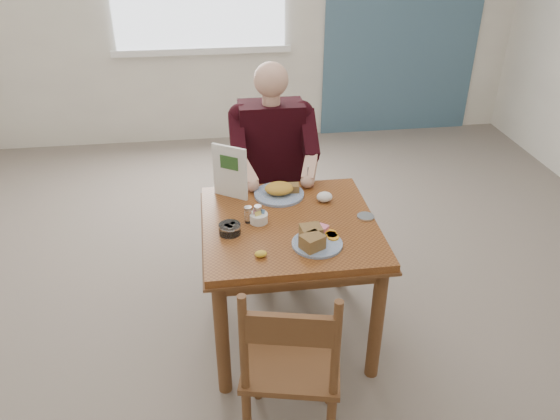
{
  "coord_description": "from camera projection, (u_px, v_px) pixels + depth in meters",
  "views": [
    {
      "loc": [
        -0.38,
        -2.4,
        2.24
      ],
      "look_at": [
        -0.05,
        0.0,
        0.83
      ],
      "focal_mm": 35.0,
      "sensor_mm": 36.0,
      "label": 1
    }
  ],
  "objects": [
    {
      "name": "chair_far",
      "position": [
        271.0,
        195.0,
        3.67
      ],
      "size": [
        0.42,
        0.42,
        0.95
      ],
      "color": "brown",
      "rests_on": "ground"
    },
    {
      "name": "menu",
      "position": [
        230.0,
        172.0,
        3.01
      ],
      "size": [
        0.18,
        0.13,
        0.31
      ],
      "color": "white",
      "rests_on": "table"
    },
    {
      "name": "caddy",
      "position": [
        259.0,
        218.0,
        2.83
      ],
      "size": [
        0.12,
        0.12,
        0.07
      ],
      "color": "white",
      "rests_on": "table"
    },
    {
      "name": "diner",
      "position": [
        273.0,
        156.0,
        3.42
      ],
      "size": [
        0.53,
        0.56,
        1.39
      ],
      "color": "tan",
      "rests_on": "chair_far"
    },
    {
      "name": "metal_dish",
      "position": [
        366.0,
        217.0,
        2.88
      ],
      "size": [
        0.09,
        0.09,
        0.01
      ],
      "primitive_type": "cylinder",
      "rotation": [
        0.0,
        0.0,
        0.04
      ],
      "color": "silver",
      "rests_on": "table"
    },
    {
      "name": "chair_near",
      "position": [
        291.0,
        365.0,
        2.35
      ],
      "size": [
        0.5,
        0.5,
        0.95
      ],
      "color": "brown",
      "rests_on": "ground"
    },
    {
      "name": "shakers",
      "position": [
        253.0,
        214.0,
        2.83
      ],
      "size": [
        0.1,
        0.05,
        0.09
      ],
      "color": "white",
      "rests_on": "table"
    },
    {
      "name": "far_plate",
      "position": [
        280.0,
        191.0,
        3.08
      ],
      "size": [
        0.3,
        0.3,
        0.08
      ],
      "color": "white",
      "rests_on": "table"
    },
    {
      "name": "table",
      "position": [
        289.0,
        240.0,
        2.9
      ],
      "size": [
        0.92,
        0.92,
        0.75
      ],
      "color": "brown",
      "rests_on": "ground"
    },
    {
      "name": "near_plate",
      "position": [
        315.0,
        239.0,
        2.65
      ],
      "size": [
        0.32,
        0.32,
        0.08
      ],
      "color": "white",
      "rests_on": "table"
    },
    {
      "name": "lemon_wedge",
      "position": [
        261.0,
        254.0,
        2.57
      ],
      "size": [
        0.07,
        0.06,
        0.03
      ],
      "primitive_type": "ellipsoid",
      "rotation": [
        0.0,
        0.0,
        -0.33
      ],
      "color": "gold",
      "rests_on": "table"
    },
    {
      "name": "napkin",
      "position": [
        324.0,
        197.0,
        3.02
      ],
      "size": [
        0.1,
        0.09,
        0.06
      ],
      "primitive_type": "ellipsoid",
      "rotation": [
        0.0,
        0.0,
        0.23
      ],
      "color": "white",
      "rests_on": "table"
    },
    {
      "name": "creamer",
      "position": [
        230.0,
        229.0,
        2.74
      ],
      "size": [
        0.12,
        0.12,
        0.05
      ],
      "color": "white",
      "rests_on": "table"
    },
    {
      "name": "floor",
      "position": [
        288.0,
        330.0,
        3.22
      ],
      "size": [
        6.0,
        6.0,
        0.0
      ],
      "primitive_type": "plane",
      "color": "slate",
      "rests_on": "ground"
    }
  ]
}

